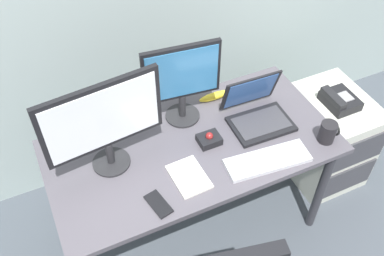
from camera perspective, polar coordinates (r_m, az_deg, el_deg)
ground_plane at (r=2.74m, az=0.00°, el=-12.30°), size 8.00×8.00×0.00m
desk at (r=2.22m, az=0.00°, el=-3.60°), size 1.43×0.72×0.72m
file_cabinet at (r=2.89m, az=17.06°, el=-1.20°), size 0.42×0.53×0.60m
desk_phone at (r=2.65m, az=18.67°, el=3.47°), size 0.17×0.20×0.09m
monitor_main at (r=1.91m, az=-11.53°, el=0.83°), size 0.55×0.18×0.48m
monitor_side at (r=2.12m, az=-1.34°, el=6.45°), size 0.39×0.18×0.44m
keyboard at (r=2.11m, az=9.85°, el=-4.15°), size 0.42×0.18×0.03m
laptop at (r=2.27m, az=8.51°, el=2.12°), size 0.32×0.30×0.23m
trackball_mouse at (r=2.15m, az=2.26°, el=-1.46°), size 0.11×0.09×0.07m
coffee_mug at (r=2.24m, az=17.35°, el=-0.50°), size 0.09×0.08×0.11m
paper_notepad at (r=2.02m, az=-0.40°, el=-6.38°), size 0.16×0.21×0.01m
cell_phone at (r=1.94m, az=-4.41°, el=-9.88°), size 0.10×0.15×0.01m
banana at (r=2.39m, az=3.03°, el=4.21°), size 0.19×0.04×0.04m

